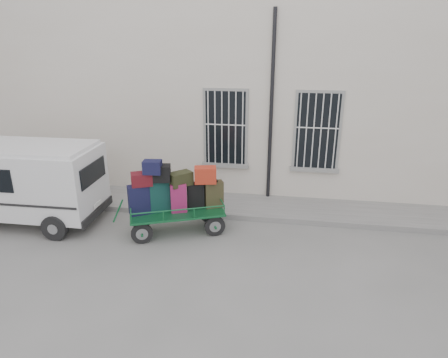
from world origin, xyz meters
The scene contains 5 objects.
ground centered at (0.00, 0.00, 0.00)m, with size 80.00×80.00×0.00m, color slate.
building centered at (0.00, 5.50, 3.00)m, with size 24.00×5.15×6.00m.
sidewalk centered at (0.00, 2.20, 0.07)m, with size 24.00×1.70×0.15m, color slate.
luggage_cart centered at (-1.32, 0.40, 1.04)m, with size 2.81×1.90×2.02m.
van centered at (-5.63, 0.40, 1.26)m, with size 4.40×2.05×2.19m.
Camera 1 is at (1.45, -8.68, 4.91)m, focal length 32.00 mm.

